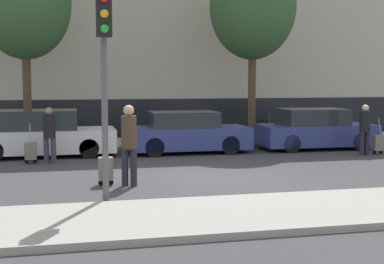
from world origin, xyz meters
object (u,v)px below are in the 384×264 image
Objects in this scene: traffic_light at (104,56)px; parked_bicycle at (274,128)px; pedestrian_left at (49,132)px; trolley_left at (31,151)px; bare_tree_near_crossing at (253,7)px; parked_car_2 at (315,130)px; parked_car_1 at (187,133)px; trolley_right at (378,143)px; pedestrian_center at (129,140)px; trolley_center at (106,169)px; bare_tree_down_street at (25,4)px; parked_car_0 at (41,135)px; pedestrian_right at (365,127)px.

parked_bicycle is (7.14, 9.52, -2.32)m from traffic_light.
pedestrian_left reaches higher than parked_bicycle.
trolley_left is 9.38m from bare_tree_near_crossing.
traffic_light is (-7.59, -6.88, 2.16)m from parked_car_2.
parked_car_2 is (4.52, -0.09, 0.02)m from parked_car_1.
trolley_left is 10.73m from trolley_right.
pedestrian_center reaches higher than parked_car_2.
pedestrian_left is 1.39× the size of trolley_right.
parked_car_1 is 0.58× the size of bare_tree_near_crossing.
pedestrian_center is 1.55× the size of trolley_center.
trolley_center is 8.46m from bare_tree_down_street.
trolley_left is 0.17× the size of bare_tree_near_crossing.
trolley_right is (10.71, -0.47, 0.01)m from trolley_left.
pedestrian_center is 0.27× the size of bare_tree_near_crossing.
pedestrian_left is at bearing 110.78° from trolley_center.
parked_car_2 is (9.11, -0.21, -0.02)m from parked_car_0.
trolley_right is 6.51m from bare_tree_near_crossing.
traffic_light reaches higher than parked_car_1.
trolley_right is 4.70m from parked_bicycle.
bare_tree_down_street is (-2.66, 7.02, 3.86)m from pedestrian_center.
traffic_light is (-8.97, -5.19, 2.45)m from trolley_right.
parked_car_0 is 8.69m from bare_tree_near_crossing.
trolley_right is (8.33, 3.39, -0.68)m from pedestrian_center.
parked_car_1 reaches higher than trolley_left.
parked_car_0 is 4.60m from bare_tree_down_street.
pedestrian_right is 0.24× the size of bare_tree_near_crossing.
trolley_right is 12.44m from bare_tree_down_street.
parked_car_2 is at bearing 58.03° from pedestrian_center.
pedestrian_center reaches higher than parked_car_0.
trolley_right is at bearing -2.52° from trolley_left.
pedestrian_right is at bearing -53.70° from bare_tree_near_crossing.
parked_bicycle is (4.06, 2.56, -0.14)m from parked_car_1.
pedestrian_center is 0.27× the size of bare_tree_down_street.
bare_tree_near_crossing is at bearing 11.30° from parked_car_0.
bare_tree_down_street is at bearing 159.91° from parked_car_1.
parked_car_1 is at bearing 86.61° from pedestrian_center.
trolley_center is at bearing -72.51° from bare_tree_down_street.
parked_car_0 is at bearing -168.70° from bare_tree_near_crossing.
trolley_center is (-0.51, 0.21, -0.67)m from pedestrian_center.
parked_bicycle is (8.89, 3.85, 0.13)m from trolley_left.
parked_car_0 reaches higher than parked_car_2.
parked_car_1 is 5.72m from pedestrian_center.
parked_car_1 reaches higher than trolley_center.
pedestrian_left is at bearing -156.84° from bare_tree_near_crossing.
bare_tree_down_street reaches higher than traffic_light.
trolley_right is 0.29× the size of traffic_light.
traffic_light is 2.23× the size of parked_bicycle.
trolley_left is 4.11m from trolley_center.
trolley_right reaches higher than parked_bicycle.
pedestrian_right is 4.63m from parked_bicycle.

